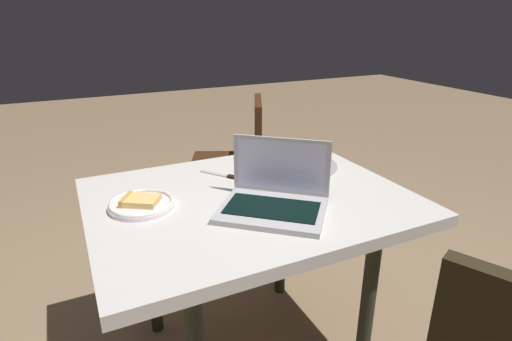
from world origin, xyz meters
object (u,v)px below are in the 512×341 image
dining_table (249,215)px  chair_far (238,159)px  table_knife (229,176)px  pizza_tray (294,161)px  pizza_plate (141,203)px  laptop (275,197)px

dining_table → chair_far: size_ratio=1.25×
table_knife → chair_far: (0.34, 0.72, -0.21)m
dining_table → pizza_tray: bearing=32.7°
pizza_tray → pizza_plate: bearing=-169.4°
laptop → chair_far: bearing=73.3°
dining_table → pizza_plate: (-0.35, 0.07, 0.09)m
pizza_plate → chair_far: size_ratio=0.25×
pizza_plate → pizza_tray: (0.64, 0.12, 0.01)m
laptop → pizza_plate: size_ratio=1.95×
pizza_plate → laptop: bearing=-26.6°
laptop → pizza_plate: 0.43m
pizza_tray → table_knife: (-0.29, -0.01, -0.02)m
dining_table → table_knife: (-0.00, 0.18, 0.08)m
pizza_tray → dining_table: bearing=-147.3°
table_knife → laptop: bearing=-83.9°
dining_table → laptop: bearing=-75.4°
pizza_plate → dining_table: bearing=-10.7°
dining_table → pizza_tray: size_ratio=3.02×
dining_table → chair_far: chair_far is taller
pizza_plate → pizza_tray: bearing=10.6°
pizza_plate → table_knife: 0.37m
laptop → table_knife: (-0.03, 0.31, -0.04)m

